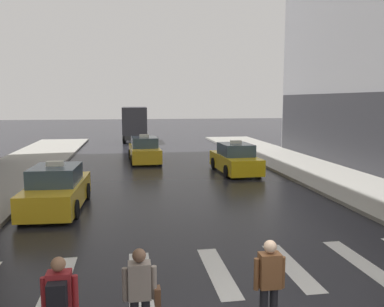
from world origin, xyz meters
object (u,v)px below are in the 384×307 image
taxi_second (235,160)px  box_truck (135,123)px  pedestrian_with_handbag (141,292)px  taxi_third (144,151)px  taxi_lead (57,190)px  pedestrian_with_backpack (60,301)px  pedestrian_plain_coat (269,281)px

taxi_second → box_truck: box_truck is taller
pedestrian_with_handbag → box_truck: bearing=89.2°
taxi_third → pedestrian_with_handbag: bearing=-92.5°
taxi_lead → pedestrian_with_backpack: taxi_lead is taller
pedestrian_with_backpack → taxi_second: bearing=65.5°
taxi_lead → pedestrian_plain_coat: size_ratio=2.79×
taxi_third → box_truck: bearing=91.7°
taxi_lead → pedestrian_with_backpack: bearing=-80.0°
taxi_third → box_truck: (-0.38, 12.83, 1.13)m
pedestrian_with_handbag → pedestrian_plain_coat: bearing=0.8°
box_truck → pedestrian_plain_coat: size_ratio=4.59×
pedestrian_with_backpack → pedestrian_plain_coat: same height
taxi_third → pedestrian_plain_coat: bearing=-86.1°
taxi_second → pedestrian_with_backpack: (-6.88, -15.08, 0.25)m
taxi_lead → taxi_third: bearing=71.6°
box_truck → pedestrian_plain_coat: bearing=-87.0°
box_truck → pedestrian_plain_coat: (1.70, -32.38, -0.91)m
taxi_lead → pedestrian_with_backpack: 9.03m
taxi_second → taxi_third: 6.72m
box_truck → pedestrian_with_handbag: (-0.47, -32.41, -0.92)m
taxi_second → box_truck: 18.31m
taxi_lead → pedestrian_plain_coat: 9.99m
taxi_second → pedestrian_with_handbag: taxi_second is taller
taxi_third → box_truck: size_ratio=0.61×
taxi_second → box_truck: bearing=106.5°
taxi_third → pedestrian_with_backpack: (-2.06, -19.76, 0.25)m
taxi_second → box_truck: (-5.20, 17.52, 1.13)m
taxi_lead → box_truck: size_ratio=0.61×
taxi_second → pedestrian_plain_coat: bearing=-103.2°
taxi_second → taxi_lead: bearing=-143.7°
box_truck → pedestrian_with_backpack: box_truck is taller
taxi_third → pedestrian_plain_coat: 19.60m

